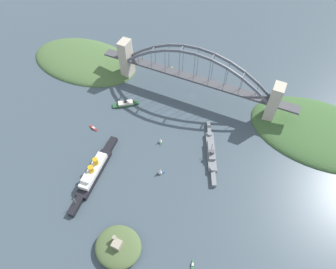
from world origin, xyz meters
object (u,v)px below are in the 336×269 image
(harbor_arch_bridge, at_px, (195,78))
(naval_cruiser, at_px, (211,152))
(ocean_liner, at_px, (94,172))
(small_boat_0, at_px, (93,128))
(seaplane_taxiing_near_bridge, at_px, (171,69))
(small_boat_4, at_px, (193,265))
(fort_island_mid_harbor, at_px, (118,247))
(small_boat_3, at_px, (160,140))
(small_boat_1, at_px, (160,171))
(harbor_ferry_steamer, at_px, (126,104))

(harbor_arch_bridge, distance_m, naval_cruiser, 98.06)
(ocean_liner, bearing_deg, small_boat_0, -54.81)
(naval_cruiser, bearing_deg, seaplane_taxiing_near_bridge, -47.91)
(seaplane_taxiing_near_bridge, height_order, small_boat_4, seaplane_taxiing_near_bridge)
(fort_island_mid_harbor, bearing_deg, seaplane_taxiing_near_bridge, -76.31)
(fort_island_mid_harbor, bearing_deg, small_boat_0, -47.37)
(naval_cruiser, relative_size, small_boat_4, 9.34)
(ocean_liner, distance_m, small_boat_3, 81.69)
(fort_island_mid_harbor, xyz_separation_m, small_boat_0, (100.07, -108.71, -4.26))
(small_boat_1, xyz_separation_m, small_boat_4, (-66.37, 71.88, -3.69))
(naval_cruiser, distance_m, harbor_ferry_steamer, 127.83)
(small_boat_0, distance_m, small_boat_1, 102.55)
(fort_island_mid_harbor, height_order, seaplane_taxiing_near_bridge, fort_island_mid_harbor)
(small_boat_1, bearing_deg, ocean_liner, 25.84)
(fort_island_mid_harbor, height_order, small_boat_3, fort_island_mid_harbor)
(fort_island_mid_harbor, xyz_separation_m, small_boat_4, (-66.39, -14.77, -4.37))
(harbor_arch_bridge, bearing_deg, small_boat_0, 49.51)
(small_boat_3, bearing_deg, harbor_arch_bridge, -93.82)
(naval_cruiser, bearing_deg, small_boat_3, 9.26)
(naval_cruiser, height_order, small_boat_4, naval_cruiser)
(naval_cruiser, distance_m, small_boat_3, 59.51)
(seaplane_taxiing_near_bridge, bearing_deg, small_boat_1, 110.65)
(harbor_ferry_steamer, xyz_separation_m, small_boat_4, (-150.72, 144.31, -1.52))
(harbor_ferry_steamer, distance_m, seaplane_taxiing_near_bridge, 89.56)
(seaplane_taxiing_near_bridge, xyz_separation_m, small_boat_0, (40.34, 136.49, -1.04))
(seaplane_taxiing_near_bridge, height_order, small_boat_0, seaplane_taxiing_near_bridge)
(small_boat_0, bearing_deg, naval_cruiser, -169.94)
(small_boat_0, relative_size, small_boat_4, 1.42)
(ocean_liner, xyz_separation_m, fort_island_mid_harbor, (-62.99, 56.14, -0.15))
(harbor_arch_bridge, distance_m, seaplane_taxiing_near_bridge, 64.52)
(naval_cruiser, relative_size, harbor_ferry_steamer, 2.61)
(harbor_arch_bridge, relative_size, small_boat_1, 26.60)
(seaplane_taxiing_near_bridge, bearing_deg, harbor_arch_bridge, 145.19)
(harbor_ferry_steamer, height_order, small_boat_4, harbor_ferry_steamer)
(naval_cruiser, height_order, seaplane_taxiing_near_bridge, naval_cruiser)
(fort_island_mid_harbor, xyz_separation_m, small_boat_1, (-0.02, -86.65, -0.68))
(harbor_arch_bridge, bearing_deg, fort_island_mid_harbor, 93.22)
(naval_cruiser, distance_m, seaplane_taxiing_near_bridge, 150.20)
(small_boat_4, bearing_deg, ocean_liner, -17.73)
(seaplane_taxiing_near_bridge, relative_size, small_boat_0, 0.79)
(harbor_arch_bridge, height_order, harbor_ferry_steamer, harbor_arch_bridge)
(small_boat_3, bearing_deg, small_boat_1, 115.38)
(ocean_liner, relative_size, small_boat_3, 12.56)
(naval_cruiser, bearing_deg, small_boat_1, 49.00)
(harbor_arch_bridge, relative_size, fort_island_mid_harbor, 6.04)
(small_boat_0, bearing_deg, small_boat_3, -169.37)
(harbor_arch_bridge, relative_size, ocean_liner, 2.59)
(small_boat_1, height_order, small_boat_4, small_boat_1)
(small_boat_0, xyz_separation_m, small_boat_3, (-82.29, -15.45, 2.83))
(seaplane_taxiing_near_bridge, bearing_deg, fort_island_mid_harbor, 103.69)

